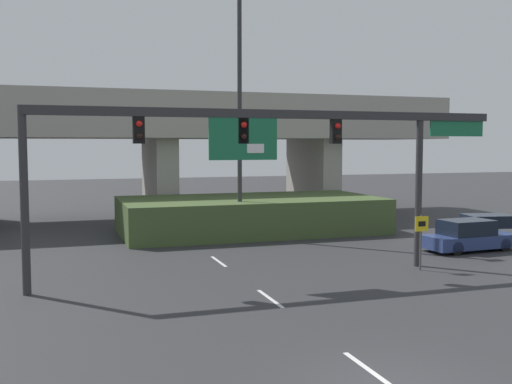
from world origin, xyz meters
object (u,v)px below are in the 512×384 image
at_px(parked_sedan_near_right, 468,236).
at_px(parked_sedan_mid_right, 490,228).
at_px(signal_gantry, 270,140).
at_px(highway_light_pole_near, 240,92).
at_px(speed_limit_sign, 421,234).

bearing_deg(parked_sedan_near_right, parked_sedan_mid_right, 32.54).
height_order(signal_gantry, parked_sedan_near_right, signal_gantry).
distance_m(signal_gantry, highway_light_pole_near, 10.06).
bearing_deg(signal_gantry, parked_sedan_mid_right, 18.48).
bearing_deg(parked_sedan_mid_right, speed_limit_sign, -134.48).
height_order(highway_light_pole_near, parked_sedan_mid_right, highway_light_pole_near).
distance_m(speed_limit_sign, parked_sedan_mid_right, 9.68).
relative_size(signal_gantry, highway_light_pole_near, 1.24).
bearing_deg(highway_light_pole_near, parked_sedan_mid_right, -21.33).
relative_size(signal_gantry, speed_limit_sign, 8.27).
height_order(signal_gantry, highway_light_pole_near, highway_light_pole_near).
xyz_separation_m(parked_sedan_near_right, parked_sedan_mid_right, (3.17, 2.30, -0.05)).
bearing_deg(signal_gantry, highway_light_pole_near, 80.03).
distance_m(highway_light_pole_near, parked_sedan_mid_right, 15.17).
relative_size(signal_gantry, parked_sedan_mid_right, 3.74).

